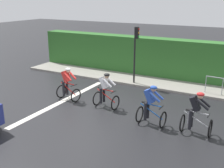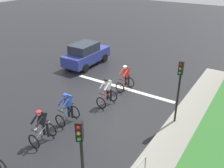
# 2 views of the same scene
# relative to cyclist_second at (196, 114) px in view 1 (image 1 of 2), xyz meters

# --- Properties ---
(ground_plane) EXTENTS (80.00, 80.00, 0.00)m
(ground_plane) POSITION_rel_cyclist_second_xyz_m (-0.31, -5.20, -0.80)
(ground_plane) COLOR black
(sidewalk_kerb) EXTENTS (2.80, 18.59, 0.12)m
(sidewalk_kerb) POSITION_rel_cyclist_second_xyz_m (-5.53, -3.20, -0.74)
(sidewalk_kerb) COLOR gray
(sidewalk_kerb) RESTS_ON ground
(stone_wall_low) EXTENTS (0.44, 18.59, 0.52)m
(stone_wall_low) POSITION_rel_cyclist_second_xyz_m (-6.43, -3.20, -0.54)
(stone_wall_low) COLOR tan
(stone_wall_low) RESTS_ON ground
(hedge_wall) EXTENTS (1.10, 18.59, 2.47)m
(hedge_wall) POSITION_rel_cyclist_second_xyz_m (-6.73, -3.20, 0.44)
(hedge_wall) COLOR #2D6628
(hedge_wall) RESTS_ON ground
(road_marking_stop_line) EXTENTS (7.00, 0.30, 0.01)m
(road_marking_stop_line) POSITION_rel_cyclist_second_xyz_m (-0.31, -6.47, -0.79)
(road_marking_stop_line) COLOR silver
(road_marking_stop_line) RESTS_ON ground
(cyclist_second) EXTENTS (0.68, 1.08, 1.66)m
(cyclist_second) POSITION_rel_cyclist_second_xyz_m (0.00, 0.00, 0.00)
(cyclist_second) COLOR black
(cyclist_second) RESTS_ON ground
(cyclist_mid) EXTENTS (0.74, 1.12, 1.66)m
(cyclist_mid) POSITION_rel_cyclist_second_xyz_m (0.08, -1.75, 0.00)
(cyclist_mid) COLOR black
(cyclist_mid) RESTS_ON ground
(cyclist_fourth) EXTENTS (0.76, 1.13, 1.66)m
(cyclist_fourth) POSITION_rel_cyclist_second_xyz_m (-0.62, -4.23, 0.00)
(cyclist_fourth) COLOR black
(cyclist_fourth) RESTS_ON ground
(cyclist_trailing) EXTENTS (0.83, 1.17, 1.66)m
(cyclist_trailing) POSITION_rel_cyclist_second_xyz_m (-0.57, -6.36, 0.00)
(cyclist_trailing) COLOR black
(cyclist_trailing) RESTS_ON ground
(traffic_light_near_crossing) EXTENTS (0.21, 0.31, 3.34)m
(traffic_light_near_crossing) POSITION_rel_cyclist_second_xyz_m (-4.46, -4.48, 1.43)
(traffic_light_near_crossing) COLOR black
(traffic_light_near_crossing) RESTS_ON ground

